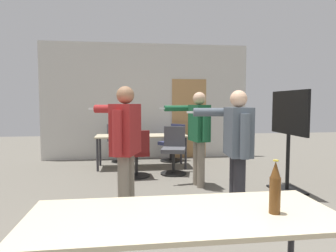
# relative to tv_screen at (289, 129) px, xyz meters

# --- Properties ---
(back_wall) EXTENTS (5.28, 0.12, 2.94)m
(back_wall) POSITION_rel_tv_screen_xyz_m (-2.06, 3.24, 0.45)
(back_wall) COLOR beige
(back_wall) RESTS_ON ground_plane
(conference_table_near) EXTENTS (1.99, 0.77, 0.72)m
(conference_table_near) POSITION_rel_tv_screen_xyz_m (-2.21, -2.66, -0.35)
(conference_table_near) COLOR #C6B793
(conference_table_near) RESTS_ON ground_plane
(conference_table_far) EXTENTS (2.00, 0.69, 0.72)m
(conference_table_far) POSITION_rel_tv_screen_xyz_m (-2.27, 2.12, -0.35)
(conference_table_far) COLOR #C6B793
(conference_table_far) RESTS_ON ground_plane
(tv_screen) EXTENTS (0.44, 1.07, 1.63)m
(tv_screen) POSITION_rel_tv_screen_xyz_m (0.00, 0.00, 0.00)
(tv_screen) COLOR black
(tv_screen) RESTS_ON ground_plane
(person_far_watching) EXTENTS (0.82, 0.62, 1.62)m
(person_far_watching) POSITION_rel_tv_screen_xyz_m (-1.38, 0.46, -0.04)
(person_far_watching) COLOR slate
(person_far_watching) RESTS_ON ground_plane
(person_right_polo) EXTENTS (0.71, 0.83, 1.64)m
(person_right_polo) POSITION_rel_tv_screen_xyz_m (-2.60, -0.75, -0.03)
(person_right_polo) COLOR slate
(person_right_polo) RESTS_ON ground_plane
(person_near_casual) EXTENTS (0.74, 0.74, 1.59)m
(person_near_casual) POSITION_rel_tv_screen_xyz_m (-1.21, -0.92, -0.07)
(person_near_casual) COLOR #28282D
(person_near_casual) RESTS_ON ground_plane
(office_chair_far_left) EXTENTS (0.56, 0.61, 0.95)m
(office_chair_far_left) POSITION_rel_tv_screen_xyz_m (-1.65, 1.45, -0.56)
(office_chair_far_left) COLOR black
(office_chair_far_left) RESTS_ON ground_plane
(office_chair_side_rolled) EXTENTS (0.52, 0.56, 0.92)m
(office_chair_side_rolled) POSITION_rel_tv_screen_xyz_m (-2.41, 1.20, -0.58)
(office_chair_side_rolled) COLOR black
(office_chair_side_rolled) RESTS_ON ground_plane
(office_chair_mid_tucked) EXTENTS (0.69, 0.68, 0.92)m
(office_chair_mid_tucked) POSITION_rel_tv_screen_xyz_m (-2.78, 2.78, -0.58)
(office_chair_mid_tucked) COLOR black
(office_chair_mid_tucked) RESTS_ON ground_plane
(office_chair_near_pushed) EXTENTS (0.69, 0.67, 0.90)m
(office_chair_near_pushed) POSITION_rel_tv_screen_xyz_m (-1.47, 2.80, -0.59)
(office_chair_near_pushed) COLOR black
(office_chair_near_pushed) RESTS_ON ground_plane
(beer_bottle) EXTENTS (0.07, 0.07, 0.35)m
(beer_bottle) POSITION_rel_tv_screen_xyz_m (-1.63, -2.73, -0.12)
(beer_bottle) COLOR #563314
(beer_bottle) RESTS_ON conference_table_near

